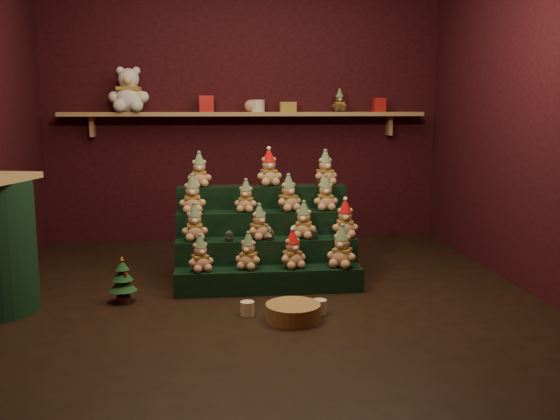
{
  "coord_description": "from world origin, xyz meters",
  "views": [
    {
      "loc": [
        -0.34,
        -4.41,
        1.37
      ],
      "look_at": [
        0.17,
        0.25,
        0.59
      ],
      "focal_mm": 40.0,
      "sensor_mm": 36.0,
      "label": 1
    }
  ],
  "objects": [
    {
      "name": "teddy_2",
      "position": [
        0.25,
        0.09,
        0.32
      ],
      "size": [
        0.25,
        0.24,
        0.28
      ],
      "primitive_type": null,
      "rotation": [
        0.0,
        0.0,
        0.38
      ],
      "color": "tan",
      "rests_on": "riser_tier_front"
    },
    {
      "name": "white_bear",
      "position": [
        -1.12,
        1.84,
        1.59
      ],
      "size": [
        0.39,
        0.35,
        0.54
      ],
      "primitive_type": null,
      "rotation": [
        0.0,
        0.0,
        -0.01
      ],
      "color": "silver",
      "rests_on": "back_shelf"
    },
    {
      "name": "teddy_3",
      "position": [
        0.62,
        0.08,
        0.34
      ],
      "size": [
        0.29,
        0.28,
        0.31
      ],
      "primitive_type": null,
      "rotation": [
        0.0,
        0.0,
        -0.51
      ],
      "color": "tan",
      "rests_on": "riser_tier_front"
    },
    {
      "name": "teddy_7",
      "position": [
        0.69,
        0.31,
        0.5
      ],
      "size": [
        0.21,
        0.19,
        0.29
      ],
      "primitive_type": null,
      "rotation": [
        0.0,
        0.0,
        -0.05
      ],
      "color": "tan",
      "rests_on": "riser_tier_midfront"
    },
    {
      "name": "teddy_9",
      "position": [
        -0.07,
        0.52,
        0.67
      ],
      "size": [
        0.22,
        0.2,
        0.25
      ],
      "primitive_type": null,
      "rotation": [
        0.0,
        0.0,
        -0.26
      ],
      "color": "tan",
      "rests_on": "riser_tier_midback"
    },
    {
      "name": "teddy_14",
      "position": [
        0.61,
        0.75,
        0.86
      ],
      "size": [
        0.25,
        0.24,
        0.28
      ],
      "primitive_type": null,
      "rotation": [
        0.0,
        0.0,
        0.34
      ],
      "color": "tan",
      "rests_on": "riser_tier_back"
    },
    {
      "name": "riser_tier_front",
      "position": [
        0.07,
        0.08,
        0.09
      ],
      "size": [
        1.4,
        0.22,
        0.18
      ],
      "primitive_type": "cube",
      "color": "black",
      "rests_on": "ground"
    },
    {
      "name": "front_wall",
      "position": [
        0.0,
        -2.05,
        1.4
      ],
      "size": [
        4.0,
        0.1,
        2.8
      ],
      "primitive_type": "cube",
      "color": "black",
      "rests_on": "ground"
    },
    {
      "name": "mini_christmas_tree",
      "position": [
        -0.98,
        -0.06,
        0.16
      ],
      "size": [
        0.2,
        0.2,
        0.34
      ],
      "rotation": [
        0.0,
        0.0,
        -0.01
      ],
      "color": "#402117",
      "rests_on": "ground"
    },
    {
      "name": "wicker_basket",
      "position": [
        0.17,
        -0.57,
        0.06
      ],
      "size": [
        0.38,
        0.38,
        0.11
      ],
      "primitive_type": "cylinder",
      "rotation": [
        0.0,
        0.0,
        -0.08
      ],
      "color": "olive",
      "rests_on": "ground"
    },
    {
      "name": "snow_globe_c",
      "position": [
        0.43,
        0.24,
        0.4
      ],
      "size": [
        0.06,
        0.06,
        0.09
      ],
      "color": "black",
      "rests_on": "riser_tier_midfront"
    },
    {
      "name": "scarf_gift_box",
      "position": [
        0.43,
        1.85,
        1.37
      ],
      "size": [
        0.16,
        0.1,
        0.1
      ],
      "primitive_type": "cube",
      "color": "#C8711C",
      "rests_on": "back_shelf"
    },
    {
      "name": "teddy_11",
      "position": [
        0.58,
        0.53,
        0.68
      ],
      "size": [
        0.2,
        0.18,
        0.28
      ],
      "primitive_type": null,
      "rotation": [
        0.0,
        0.0,
        0.02
      ],
      "color": "tan",
      "rests_on": "riser_tier_midback"
    },
    {
      "name": "gift_tin_red_a",
      "position": [
        -0.38,
        1.85,
        1.4
      ],
      "size": [
        0.14,
        0.14,
        0.16
      ],
      "primitive_type": "cube",
      "color": "red",
      "rests_on": "back_shelf"
    },
    {
      "name": "brown_bear",
      "position": [
        0.95,
        1.84,
        1.43
      ],
      "size": [
        0.16,
        0.14,
        0.22
      ],
      "primitive_type": null,
      "rotation": [
        0.0,
        0.0,
        -0.0
      ],
      "color": "#492F18",
      "rests_on": "back_shelf"
    },
    {
      "name": "mug_right",
      "position": [
        0.36,
        -0.45,
        0.05
      ],
      "size": [
        0.1,
        0.1,
        0.1
      ],
      "primitive_type": "cylinder",
      "color": "beige",
      "rests_on": "ground"
    },
    {
      "name": "snow_globe_a",
      "position": [
        -0.22,
        0.24,
        0.4
      ],
      "size": [
        0.06,
        0.06,
        0.08
      ],
      "color": "black",
      "rests_on": "riser_tier_midfront"
    },
    {
      "name": "right_wall",
      "position": [
        2.05,
        0.0,
        1.4
      ],
      "size": [
        0.1,
        4.0,
        2.8
      ],
      "primitive_type": "cube",
      "color": "black",
      "rests_on": "ground"
    },
    {
      "name": "teddy_10",
      "position": [
        0.27,
        0.52,
        0.68
      ],
      "size": [
        0.26,
        0.25,
        0.29
      ],
      "primitive_type": null,
      "rotation": [
        0.0,
        0.0,
        0.41
      ],
      "color": "tan",
      "rests_on": "riser_tier_midback"
    },
    {
      "name": "gift_tin_red_b",
      "position": [
        1.36,
        1.85,
        1.39
      ],
      "size": [
        0.12,
        0.12,
        0.14
      ],
      "primitive_type": "cube",
      "color": "red",
      "rests_on": "back_shelf"
    },
    {
      "name": "teddy_0",
      "position": [
        -0.44,
        0.07,
        0.31
      ],
      "size": [
        0.24,
        0.22,
        0.27
      ],
      "primitive_type": null,
      "rotation": [
        0.0,
        0.0,
        0.34
      ],
      "color": "tan",
      "rests_on": "riser_tier_front"
    },
    {
      "name": "teddy_1",
      "position": [
        -0.08,
        0.1,
        0.31
      ],
      "size": [
        0.25,
        0.24,
        0.27
      ],
      "primitive_type": null,
      "rotation": [
        0.0,
        0.0,
        -0.42
      ],
      "color": "tan",
      "rests_on": "riser_tier_front"
    },
    {
      "name": "teddy_8",
      "position": [
        -0.5,
        0.52,
        0.69
      ],
      "size": [
        0.22,
        0.2,
        0.3
      ],
      "primitive_type": null,
      "rotation": [
        0.0,
        0.0,
        0.03
      ],
      "color": "tan",
      "rests_on": "riser_tier_midback"
    },
    {
      "name": "teddy_6",
      "position": [
        0.37,
        0.31,
        0.5
      ],
      "size": [
        0.24,
        0.23,
        0.28
      ],
      "primitive_type": null,
      "rotation": [
        0.0,
        0.0,
        -0.29
      ],
      "color": "tan",
      "rests_on": "riser_tier_midfront"
    },
    {
      "name": "riser_tier_midfront",
      "position": [
        0.07,
        0.3,
        0.18
      ],
      "size": [
        1.4,
        0.22,
        0.36
      ],
      "primitive_type": "cube",
      "color": "black",
      "rests_on": "ground"
    },
    {
      "name": "back_shelf",
      "position": [
        0.0,
        1.87,
        1.29
      ],
      "size": [
        3.6,
        0.26,
        0.24
      ],
      "color": "tan",
      "rests_on": "ground"
    },
    {
      "name": "teddy_12",
      "position": [
        -0.44,
        0.75,
        0.86
      ],
      "size": [
        0.2,
        0.18,
        0.28
      ],
      "primitive_type": null,
      "rotation": [
        0.0,
        0.0,
        0.04
      ],
      "color": "tan",
      "rests_on": "riser_tier_back"
    },
    {
      "name": "gift_tin_cream",
      "position": [
        0.13,
        1.85,
        1.38
      ],
      "size": [
        0.14,
        0.14,
        0.12
      ],
      "primitive_type": "cylinder",
      "color": "beige",
      "rests_on": "back_shelf"
    },
    {
      "name": "riser_tier_midback",
      "position": [
        0.07,
        0.52,
        0.27
      ],
      "size": [
        1.4,
        0.22,
        0.54
      ],
      "primitive_type": "cube",
      "color": "black",
      "rests_on": "ground"
    },
    {
      "name": "snow_globe_b",
      "position": [
        0.09,
        0.24,
        0.41
      ],
      "size": [
        0.07,
        0.07,
        0.09
      ],
      "color": "black",
      "rests_on": "riser_tier_midfront"
    },
    {
      "name": "teddy_5",
      "position": [
        0.02,
        0.3,
        0.49
      ],
      "size": [
        0.25,
        0.24,
        0.27
      ],
      "primitive_type": null,
      "rotation": [
        0.0,
        0.0,
        0.47
      ],
      "color": "tan",
      "rests_on": "riser_tier_midfront"
    },
    {
      "name": "teddy_13",
      "position": [
        0.14,
        0.76,
        0.87
      ],
      "size": [
        0.24,
        0.22,
        0.3
      ],
      "primitive_type": null,
      "rotation": [
        0.0,
        0.0,
        0.16
      ],
      "color": "tan",
      "rests_on": "riser_tier_back"
    },
    {
      "name": "ground",
      "position": [
        0.0,
        0.0,
        0.0
      ],
      "size": [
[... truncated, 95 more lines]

